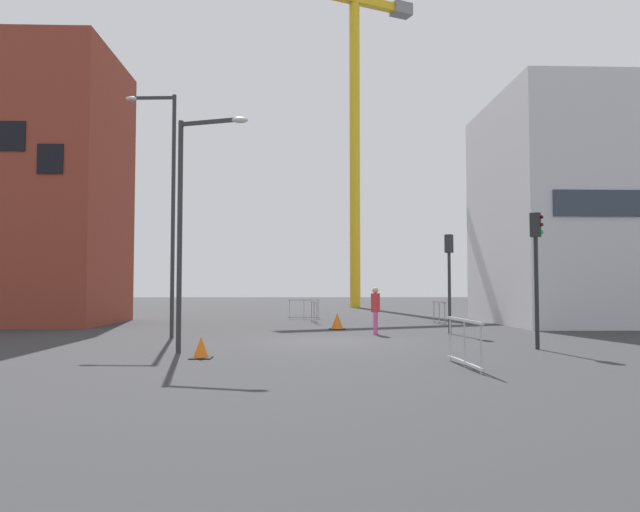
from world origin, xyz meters
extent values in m
plane|color=#333335|center=(0.00, 0.00, 0.00)|extent=(160.00, 160.00, 0.00)
cube|color=brown|center=(-14.01, 9.67, 6.58)|extent=(8.11, 7.29, 13.15)
cube|color=black|center=(-13.20, 5.99, 8.25)|extent=(1.10, 0.06, 1.30)
cube|color=black|center=(-11.58, 5.99, 7.28)|extent=(1.10, 0.06, 1.30)
cube|color=silver|center=(14.46, 9.18, 5.51)|extent=(11.66, 9.46, 11.02)
cylinder|color=gold|center=(3.88, 31.60, 13.29)|extent=(0.90, 0.90, 26.59)
cube|color=slate|center=(8.32, 33.46, 26.99)|extent=(2.12, 1.80, 1.10)
cylinder|color=#2D2D30|center=(-5.39, 1.54, 4.34)|extent=(0.14, 0.14, 8.69)
cube|color=#2D2D30|center=(-6.16, 1.60, 8.59)|extent=(1.55, 0.21, 0.10)
ellipsoid|color=silver|center=(-6.93, 1.65, 8.57)|extent=(0.44, 0.24, 0.16)
cylinder|color=#2D2D30|center=(-4.19, -3.27, 3.21)|extent=(0.14, 0.14, 6.42)
cube|color=#2D2D30|center=(-3.34, -3.56, 6.32)|extent=(1.73, 0.66, 0.10)
ellipsoid|color=silver|center=(-2.50, -3.84, 6.30)|extent=(0.44, 0.24, 0.16)
cylinder|color=#2D2D30|center=(4.87, 3.03, 1.55)|extent=(0.12, 0.12, 3.11)
cube|color=#2D2D30|center=(4.87, 3.03, 3.46)|extent=(0.37, 0.37, 0.70)
sphere|color=red|center=(4.98, 3.16, 3.68)|extent=(0.11, 0.11, 0.11)
sphere|color=#3C2905|center=(4.98, 3.16, 3.46)|extent=(0.11, 0.11, 0.11)
sphere|color=#07330F|center=(4.98, 3.16, 3.24)|extent=(0.11, 0.11, 0.11)
cylinder|color=#232326|center=(5.99, -2.67, 1.63)|extent=(0.12, 0.12, 3.26)
cube|color=#232326|center=(5.99, -2.67, 3.61)|extent=(0.37, 0.35, 0.70)
sphere|color=#390605|center=(6.14, -2.77, 3.83)|extent=(0.11, 0.11, 0.11)
sphere|color=#3C2905|center=(6.14, -2.77, 3.61)|extent=(0.11, 0.11, 0.11)
sphere|color=green|center=(6.14, -2.77, 3.39)|extent=(0.11, 0.11, 0.11)
cylinder|color=#D14C8C|center=(2.01, 2.91, 0.42)|extent=(0.14, 0.14, 0.85)
cylinder|color=#D14C8C|center=(1.96, 2.72, 0.42)|extent=(0.14, 0.14, 0.85)
cylinder|color=red|center=(1.99, 2.81, 1.20)|extent=(0.34, 0.34, 0.71)
sphere|color=tan|center=(1.99, 2.81, 1.67)|extent=(0.23, 0.23, 0.23)
cube|color=#B2B5BA|center=(-0.63, 13.71, 1.05)|extent=(1.80, 0.27, 0.06)
cube|color=#B2B5BA|center=(-0.63, 13.71, 0.10)|extent=(1.80, 0.27, 0.06)
cylinder|color=#B2B5BA|center=(-1.44, 13.80, 0.53)|extent=(0.04, 0.04, 1.05)
cylinder|color=#B2B5BA|center=(-0.63, 13.71, 0.53)|extent=(0.04, 0.04, 1.05)
cylinder|color=#B2B5BA|center=(0.17, 13.61, 0.53)|extent=(0.04, 0.04, 1.05)
cube|color=#B2B5BA|center=(2.84, -6.39, 1.05)|extent=(0.15, 2.49, 0.06)
cube|color=#B2B5BA|center=(2.84, -6.39, 0.10)|extent=(0.15, 2.49, 0.06)
cylinder|color=#B2B5BA|center=(2.88, -7.51, 0.53)|extent=(0.04, 0.04, 1.05)
cylinder|color=#B2B5BA|center=(2.84, -6.39, 0.53)|extent=(0.04, 0.04, 1.05)
cylinder|color=#B2B5BA|center=(2.80, -5.27, 0.53)|extent=(0.04, 0.04, 1.05)
cube|color=gray|center=(-0.16, 10.21, 1.05)|extent=(0.31, 1.90, 0.06)
cube|color=gray|center=(-0.16, 10.21, 0.10)|extent=(0.31, 1.90, 0.06)
cylinder|color=gray|center=(-0.04, 9.36, 0.53)|extent=(0.04, 0.04, 1.05)
cylinder|color=gray|center=(-0.16, 10.21, 0.53)|extent=(0.04, 0.04, 1.05)
cylinder|color=gray|center=(-0.27, 11.06, 0.53)|extent=(0.04, 0.04, 1.05)
cube|color=gray|center=(5.91, 9.26, 1.05)|extent=(0.21, 1.88, 0.06)
cube|color=gray|center=(5.91, 9.26, 0.10)|extent=(0.21, 1.88, 0.06)
cylinder|color=gray|center=(5.98, 8.41, 0.53)|extent=(0.04, 0.04, 1.05)
cylinder|color=gray|center=(5.91, 9.26, 0.53)|extent=(0.04, 0.04, 1.05)
cylinder|color=gray|center=(5.85, 10.10, 0.53)|extent=(0.04, 0.04, 1.05)
cube|color=black|center=(0.71, 5.58, 0.01)|extent=(0.68, 0.68, 0.03)
cone|color=orange|center=(0.71, 5.58, 0.35)|extent=(0.53, 0.53, 0.69)
cube|color=black|center=(-3.37, -4.55, 0.01)|extent=(0.55, 0.55, 0.03)
cone|color=orange|center=(-3.37, -4.55, 0.28)|extent=(0.42, 0.42, 0.55)
camera|label=1|loc=(-0.88, -19.94, 1.82)|focal=33.86mm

